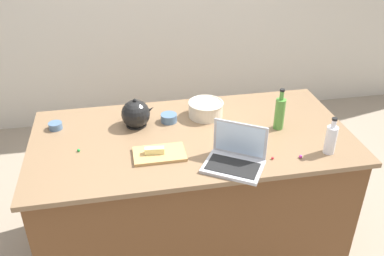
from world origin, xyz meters
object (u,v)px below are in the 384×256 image
laptop (235,157)px  ramekin_small (55,126)px  butter_stick_left (154,150)px  ramekin_medium (169,118)px  cutting_board (159,154)px  bottle_vinegar (331,139)px  bottle_olive (280,113)px  kettle (136,114)px  mixing_bowl_large (206,109)px

laptop → ramekin_small: laptop is taller
butter_stick_left → ramekin_medium: size_ratio=1.06×
cutting_board → ramekin_medium: (0.11, 0.37, 0.02)m
bottle_vinegar → butter_stick_left: size_ratio=2.02×
laptop → bottle_vinegar: bearing=1.5°
laptop → bottle_olive: (0.37, 0.33, 0.06)m
kettle → cutting_board: 0.38m
butter_stick_left → ramekin_small: size_ratio=1.32×
kettle → cutting_board: (0.10, -0.36, -0.07)m
mixing_bowl_large → ramekin_medium: size_ratio=2.24×
mixing_bowl_large → ramekin_medium: mixing_bowl_large is taller
butter_stick_left → ramekin_small: bearing=144.0°
ramekin_medium → laptop: bearing=-62.0°
mixing_bowl_large → laptop: bearing=-86.0°
bottle_vinegar → ramekin_small: size_ratio=2.66×
bottle_olive → ramekin_medium: bearing=162.3°
mixing_bowl_large → bottle_vinegar: bottle_vinegar is taller
kettle → laptop: bearing=-46.9°
bottle_olive → laptop: bearing=-138.6°
bottle_olive → ramekin_small: (-1.37, 0.25, -0.09)m
ramekin_small → mixing_bowl_large: bearing=-0.8°
ramekin_medium → cutting_board: bearing=-106.1°
laptop → bottle_vinegar: size_ratio=1.71×
bottle_olive → ramekin_medium: size_ratio=2.58×
mixing_bowl_large → bottle_olive: bearing=-30.2°
butter_stick_left → ramekin_medium: butter_stick_left is taller
bottle_vinegar → ramekin_medium: (-0.84, 0.52, -0.06)m
bottle_olive → kettle: size_ratio=1.25×
bottle_olive → cutting_board: 0.79m
bottle_vinegar → kettle: bearing=153.9°
butter_stick_left → kettle: bearing=101.3°
ramekin_medium → bottle_olive: bearing=-17.7°
kettle → cutting_board: bearing=-74.7°
mixing_bowl_large → butter_stick_left: bearing=-133.5°
bottle_vinegar → cutting_board: (-0.95, 0.15, -0.08)m
cutting_board → butter_stick_left: butter_stick_left is taller
kettle → cutting_board: kettle is taller
bottle_olive → cutting_board: (-0.77, -0.16, -0.10)m
cutting_board → butter_stick_left: (-0.03, -0.00, 0.03)m
laptop → cutting_board: bearing=157.4°
mixing_bowl_large → kettle: (-0.46, -0.04, 0.03)m
cutting_board → ramekin_small: size_ratio=3.49×
kettle → ramekin_small: bearing=174.2°
ramekin_medium → kettle: bearing=-177.5°
mixing_bowl_large → kettle: 0.46m
bottle_olive → kettle: (-0.87, 0.20, -0.03)m
bottle_vinegar → bottle_olive: bearing=120.2°
butter_stick_left → ramekin_medium: (0.13, 0.37, -0.01)m
cutting_board → ramekin_small: 0.73m
laptop → ramekin_medium: 0.61m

